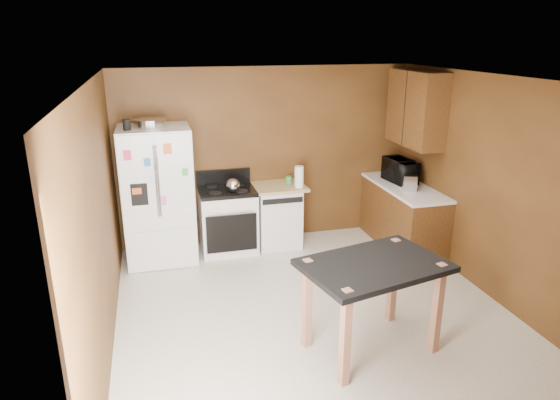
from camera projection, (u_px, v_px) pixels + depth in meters
name	position (u px, v px, depth m)	size (l,w,h in m)	color
floor	(314.00, 313.00, 5.47)	(4.50, 4.50, 0.00)	silver
ceiling	(320.00, 80.00, 4.68)	(4.50, 4.50, 0.00)	white
wall_back	(267.00, 156.00, 7.14)	(4.20, 4.20, 0.00)	brown
wall_front	(436.00, 323.00, 3.01)	(4.20, 4.20, 0.00)	brown
wall_left	(100.00, 224.00, 4.58)	(4.50, 4.50, 0.00)	brown
wall_right	(495.00, 190.00, 5.58)	(4.50, 4.50, 0.00)	brown
roasting_pan	(150.00, 123.00, 6.26)	(0.40, 0.40, 0.10)	silver
pen_cup	(127.00, 125.00, 6.03)	(0.09, 0.09, 0.13)	black
kettle	(233.00, 185.00, 6.64)	(0.19, 0.19, 0.19)	silver
paper_towel	(299.00, 177.00, 6.88)	(0.13, 0.13, 0.29)	white
green_canister	(289.00, 179.00, 7.11)	(0.09, 0.09, 0.10)	green
toaster	(409.00, 181.00, 6.77)	(0.18, 0.29, 0.21)	silver
microwave	(400.00, 171.00, 7.10)	(0.54, 0.37, 0.30)	black
refrigerator	(158.00, 195.00, 6.53)	(0.90, 0.80, 1.80)	white
gas_range	(228.00, 219.00, 6.94)	(0.76, 0.68, 1.10)	white
dishwasher	(277.00, 215.00, 7.14)	(0.78, 0.63, 0.89)	white
right_cabinets	(407.00, 184.00, 6.99)	(0.63, 1.58, 2.45)	brown
island	(373.00, 276.00, 4.62)	(1.45, 1.12, 0.92)	black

